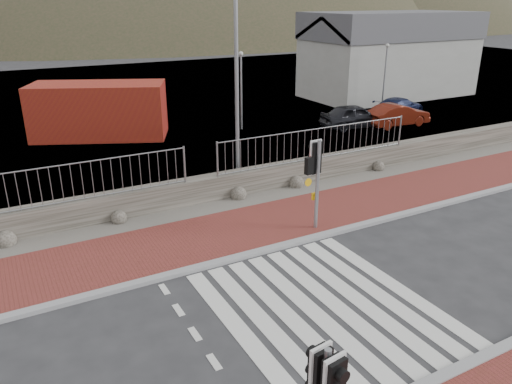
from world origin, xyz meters
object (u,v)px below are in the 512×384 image
car_a (355,116)px  shipping_container (99,111)px  traffic_signal_far (317,166)px  streetlight (239,62)px  car_b (397,115)px  car_c (399,107)px

car_a → shipping_container: bearing=79.5°
traffic_signal_far → car_a: bearing=-139.9°
traffic_signal_far → streetlight: 5.27m
streetlight → car_b: 13.32m
traffic_signal_far → shipping_container: traffic_signal_far is taller
shipping_container → traffic_signal_far: bearing=-53.2°
shipping_container → streetlight: bearing=-48.7°
traffic_signal_far → car_a: (9.39, 9.65, -1.42)m
streetlight → car_a: streetlight is taller
traffic_signal_far → shipping_container: size_ratio=0.44×
streetlight → traffic_signal_far: bearing=-102.5°
streetlight → car_b: size_ratio=2.19×
traffic_signal_far → car_c: 17.53m
car_c → streetlight: bearing=99.3°
traffic_signal_far → car_c: traffic_signal_far is taller
car_b → car_c: (1.96, 1.92, -0.06)m
streetlight → car_c: size_ratio=2.14×
shipping_container → car_c: shipping_container is taller
car_a → car_c: (4.33, 1.15, -0.10)m
traffic_signal_far → car_c: (13.72, 10.80, -1.51)m
streetlight → shipping_container: streetlight is taller
streetlight → car_a: 11.54m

